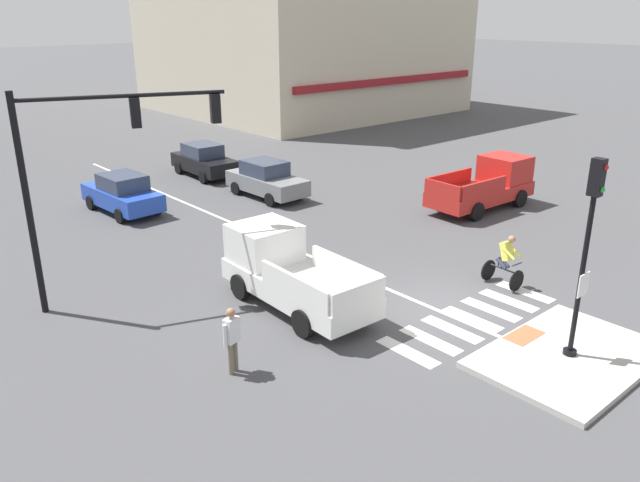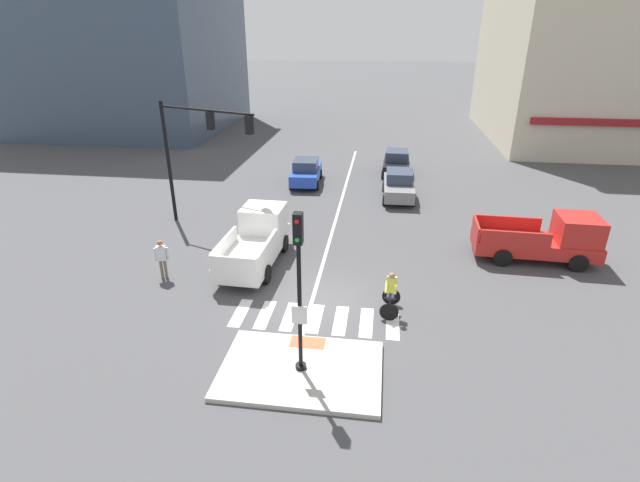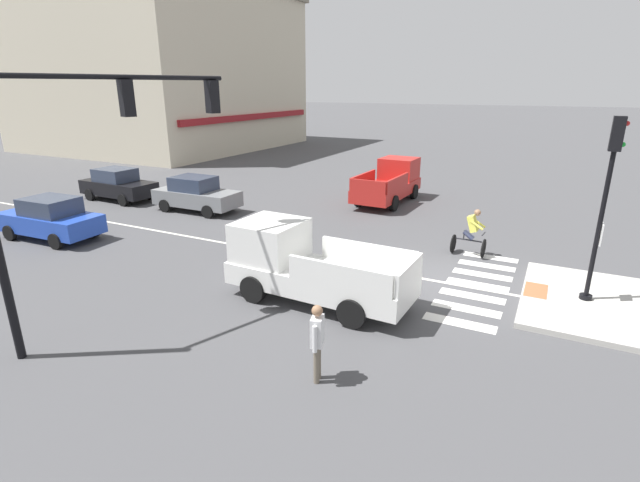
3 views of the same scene
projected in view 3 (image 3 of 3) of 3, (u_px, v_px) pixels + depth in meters
The scene contains 21 objects.
ground_plane at pixel (444, 279), 14.46m from camera, with size 300.00×300.00×0.00m, color #474749.
traffic_island at pixel (585, 301), 12.78m from camera, with size 4.69×3.17×0.15m, color #B2AFA8.
tactile_pad_front at pixel (536, 290), 13.29m from camera, with size 1.10×0.60×0.01m, color #DB5B38.
signal_pole at pixel (606, 194), 11.84m from camera, with size 0.44×0.38×4.83m.
crosswalk_stripe_a at pixel (459, 323), 11.77m from camera, with size 0.44×1.80×0.01m, color silver.
crosswalk_stripe_b at pixel (466, 309), 12.52m from camera, with size 0.44×1.80×0.01m, color silver.
crosswalk_stripe_c at pixel (472, 296), 13.27m from camera, with size 0.44×1.80×0.01m, color silver.
crosswalk_stripe_d at pixel (477, 285), 14.03m from camera, with size 0.44×1.80×0.01m, color silver.
crosswalk_stripe_e at pixel (482, 275), 14.78m from camera, with size 0.44×1.80×0.01m, color silver.
crosswalk_stripe_f at pixel (486, 265), 15.53m from camera, with size 0.44×1.80×0.01m, color silver.
crosswalk_stripe_g at pixel (490, 257), 16.29m from camera, with size 0.44×1.80×0.01m, color silver.
lane_centre_line at pixel (189, 236), 18.54m from camera, with size 0.14×28.00×0.01m, color silver.
traffic_light_mast at pixel (77, 153), 10.08m from camera, with size 5.19×2.09×6.10m.
building_corner_right at pixel (161, 70), 44.68m from camera, with size 21.06×20.87×14.33m.
car_black_eastbound_distant at pixel (118, 185), 24.30m from camera, with size 1.95×4.15×1.64m.
car_blue_westbound_distant at pixel (50, 219), 18.05m from camera, with size 2.01×4.18×1.64m.
car_grey_eastbound_far at pixel (196, 194), 22.13m from camera, with size 1.90×4.13×1.64m.
pickup_truck_red_cross_right at pixel (391, 182), 24.05m from camera, with size 5.17×2.21×2.08m.
pickup_truck_white_westbound_near at pixel (305, 265), 12.88m from camera, with size 2.19×5.16×2.08m.
cyclist at pixel (472, 232), 16.23m from camera, with size 0.74×1.13×1.68m.
pedestrian_at_curb_left at pixel (317, 337), 9.16m from camera, with size 0.53×0.31×1.67m.
Camera 3 is at (-13.64, -2.66, 5.65)m, focal length 26.28 mm.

